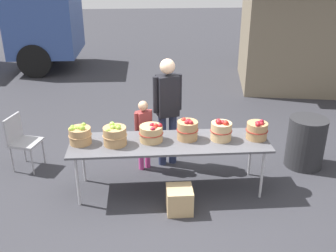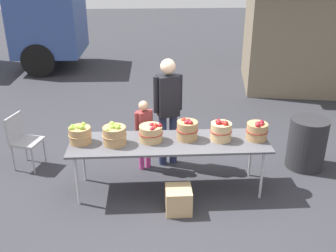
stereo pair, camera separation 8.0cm
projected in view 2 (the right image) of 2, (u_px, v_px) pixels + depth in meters
The scene contains 14 objects.
ground_plane at pixel (169, 188), 5.60m from camera, with size 40.00×40.00×0.00m, color #2D2D33.
market_table at pixel (169, 144), 5.31m from camera, with size 2.70×0.76×0.75m.
apple_basket_green_0 at pixel (80, 134), 5.22m from camera, with size 0.31×0.31×0.28m.
apple_basket_green_1 at pixel (115, 135), 5.17m from camera, with size 0.33×0.33×0.30m.
apple_basket_red_0 at pixel (151, 133), 5.27m from camera, with size 0.33×0.33×0.26m.
apple_basket_red_1 at pixel (187, 130), 5.31m from camera, with size 0.30×0.30×0.31m.
apple_basket_red_2 at pixel (221, 131), 5.29m from camera, with size 0.30×0.30×0.30m.
apple_basket_red_3 at pixel (257, 131), 5.32m from camera, with size 0.30×0.30×0.28m.
vendor_adult at pixel (168, 105), 5.88m from camera, with size 0.44×0.30×1.70m.
child_customer at pixel (144, 130), 5.88m from camera, with size 0.27×0.23×1.12m.
food_kiosk at pixel (310, 30), 9.50m from camera, with size 3.94×3.45×2.74m.
folding_chair at pixel (22, 137), 5.98m from camera, with size 0.50×0.50×0.86m.
trash_barrel at pixel (307, 143), 6.03m from camera, with size 0.58×0.58×0.80m, color #262628.
produce_crate at pixel (179, 200), 5.05m from camera, with size 0.33×0.33×0.33m, color tan.
Camera 2 is at (-0.28, -4.74, 3.09)m, focal length 41.71 mm.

